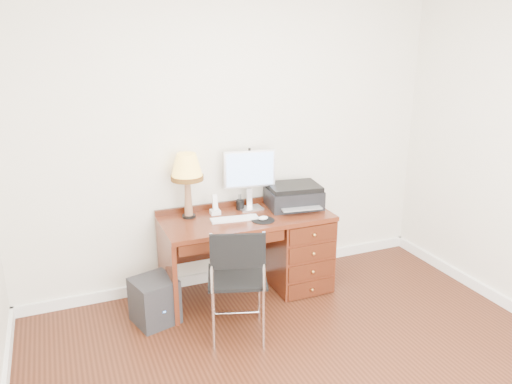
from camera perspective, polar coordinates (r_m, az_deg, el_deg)
name	(u,v)px	position (r m, az deg, el deg)	size (l,w,h in m)	color
room_shell	(282,331)	(4.09, 3.04, -15.56)	(4.00, 4.00, 4.00)	silver
desk	(279,245)	(4.65, 2.63, -6.13)	(1.50, 0.67, 0.75)	#572212
monitor	(249,172)	(4.51, -0.77, 2.27)	(0.47, 0.18, 0.54)	silver
keyboard	(235,219)	(4.32, -2.45, -3.09)	(0.41, 0.12, 0.02)	white
mouse_pad	(263,219)	(4.30, 0.81, -3.13)	(0.20, 0.20, 0.04)	black
printer	(294,196)	(4.63, 4.33, -0.43)	(0.52, 0.43, 0.21)	black
leg_lamp	(187,171)	(4.29, -7.90, 2.40)	(0.28, 0.28, 0.57)	black
phone	(215,208)	(4.45, -4.70, -1.88)	(0.09, 0.09, 0.18)	white
pen_cup	(240,205)	(4.56, -1.83, -1.45)	(0.07, 0.07, 0.09)	black
chair	(240,272)	(3.81, -1.82, -9.16)	(0.56, 0.56, 0.94)	black
equipment_box	(155,301)	(4.28, -11.51, -12.06)	(0.33, 0.33, 0.38)	black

